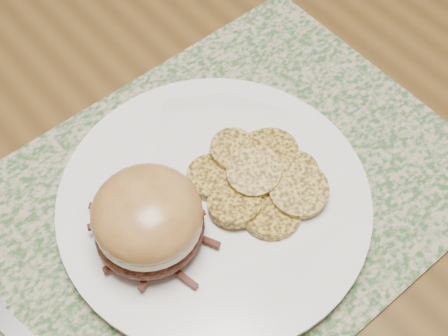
{
  "coord_description": "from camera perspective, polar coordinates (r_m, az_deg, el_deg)",
  "views": [
    {
      "loc": [
        -0.14,
        -0.38,
        1.24
      ],
      "look_at": [
        0.05,
        -0.16,
        0.79
      ],
      "focal_mm": 50.0,
      "sensor_mm": 36.0,
      "label": 1
    }
  ],
  "objects": [
    {
      "name": "dinner_plate",
      "position": [
        0.55,
        -0.9,
        -3.18
      ],
      "size": [
        0.26,
        0.26,
        0.02
      ],
      "primitive_type": "cylinder",
      "color": "white",
      "rests_on": "placemat"
    },
    {
      "name": "pork_sandwich",
      "position": [
        0.5,
        -6.96,
        -4.74
      ],
      "size": [
        0.1,
        0.1,
        0.07
      ],
      "rotation": [
        0.0,
        0.0,
        0.08
      ],
      "color": "black",
      "rests_on": "dinner_plate"
    },
    {
      "name": "placemat",
      "position": [
        0.56,
        -0.26,
        -2.86
      ],
      "size": [
        0.45,
        0.33,
        0.0
      ],
      "primitive_type": "cube",
      "color": "#31552B",
      "rests_on": "dining_table"
    },
    {
      "name": "roasted_potatoes",
      "position": [
        0.55,
        3.31,
        -1.02
      ],
      "size": [
        0.12,
        0.13,
        0.03
      ],
      "color": "gold",
      "rests_on": "dinner_plate"
    },
    {
      "name": "dining_table",
      "position": [
        0.7,
        -11.31,
        0.83
      ],
      "size": [
        1.5,
        0.9,
        0.75
      ],
      "color": "brown",
      "rests_on": "ground"
    }
  ]
}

